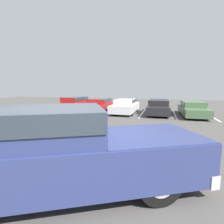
% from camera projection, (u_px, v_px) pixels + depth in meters
% --- Properties ---
extents(ground_plane, '(60.00, 60.00, 0.00)m').
position_uv_depth(ground_plane, '(71.00, 189.00, 3.95)').
color(ground_plane, '#4C4947').
extents(stall_stripe_a, '(0.12, 4.88, 0.01)m').
position_uv_depth(stall_stripe_a, '(61.00, 110.00, 17.39)').
color(stall_stripe_a, white).
rests_on(stall_stripe_a, ground_plane).
extents(stall_stripe_b, '(0.12, 4.88, 0.01)m').
position_uv_depth(stall_stripe_b, '(86.00, 111.00, 16.66)').
color(stall_stripe_b, white).
rests_on(stall_stripe_b, ground_plane).
extents(stall_stripe_c, '(0.12, 4.88, 0.01)m').
position_uv_depth(stall_stripe_c, '(113.00, 112.00, 15.93)').
color(stall_stripe_c, white).
rests_on(stall_stripe_c, ground_plane).
extents(stall_stripe_d, '(0.12, 4.88, 0.01)m').
position_uv_depth(stall_stripe_d, '(142.00, 113.00, 15.19)').
color(stall_stripe_d, white).
rests_on(stall_stripe_d, ground_plane).
extents(stall_stripe_e, '(0.12, 4.88, 0.01)m').
position_uv_depth(stall_stripe_e, '(175.00, 115.00, 14.46)').
color(stall_stripe_e, white).
rests_on(stall_stripe_e, ground_plane).
extents(stall_stripe_f, '(0.12, 4.88, 0.01)m').
position_uv_depth(stall_stripe_f, '(211.00, 116.00, 13.72)').
color(stall_stripe_f, white).
rests_on(stall_stripe_f, ground_plane).
extents(pickup_truck, '(6.29, 4.53, 1.87)m').
position_uv_depth(pickup_truck, '(65.00, 151.00, 3.75)').
color(pickup_truck, navy).
rests_on(pickup_truck, ground_plane).
extents(parked_sedan_a, '(2.26, 4.82, 1.31)m').
position_uv_depth(parked_sedan_a, '(74.00, 103.00, 16.99)').
color(parked_sedan_a, maroon).
rests_on(parked_sedan_a, ground_plane).
extents(parked_sedan_b, '(1.86, 4.76, 1.20)m').
position_uv_depth(parked_sedan_b, '(100.00, 104.00, 16.42)').
color(parked_sedan_b, maroon).
rests_on(parked_sedan_b, ground_plane).
extents(parked_sedan_c, '(1.89, 4.49, 1.23)m').
position_uv_depth(parked_sedan_c, '(125.00, 105.00, 15.33)').
color(parked_sedan_c, silver).
rests_on(parked_sedan_c, ground_plane).
extents(parked_sedan_d, '(1.80, 4.64, 1.21)m').
position_uv_depth(parked_sedan_d, '(158.00, 106.00, 14.73)').
color(parked_sedan_d, '#232326').
rests_on(parked_sedan_d, ground_plane).
extents(parked_sedan_e, '(1.86, 4.77, 1.15)m').
position_uv_depth(parked_sedan_e, '(193.00, 108.00, 13.82)').
color(parked_sedan_e, '#4C6B47').
rests_on(parked_sedan_e, ground_plane).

